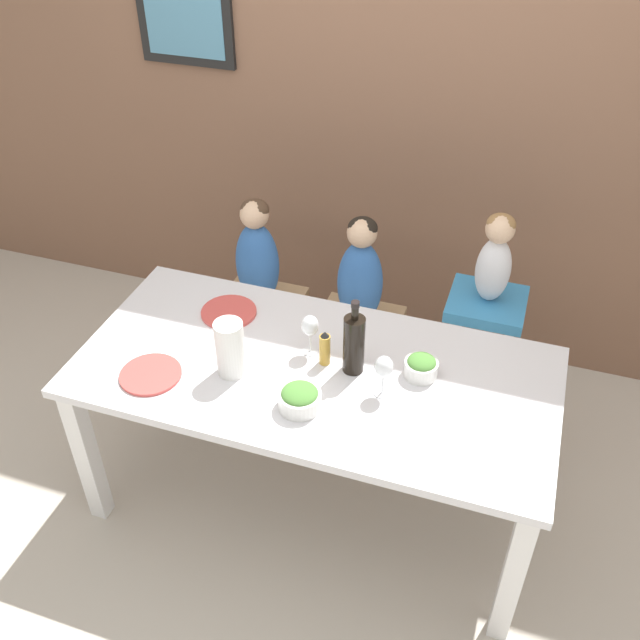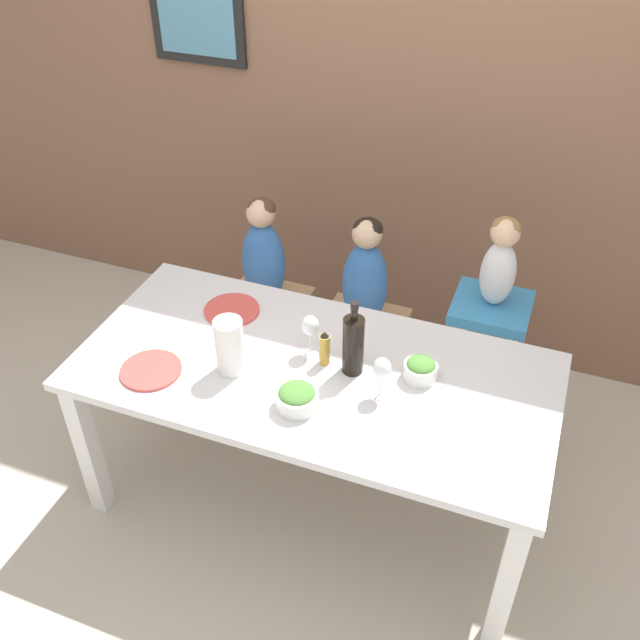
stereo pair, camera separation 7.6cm
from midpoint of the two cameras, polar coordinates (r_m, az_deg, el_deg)
name	(u,v)px [view 2 (the right image)]	position (r m, az deg, el deg)	size (l,w,h in m)	color
ground_plane	(315,495)	(3.16, 0.29, -13.85)	(14.00, 14.00, 0.00)	#BCB2A3
wall_back	(414,89)	(3.36, 8.21, 17.83)	(10.00, 0.09, 2.70)	brown
dining_table	(314,387)	(2.69, 0.33, -5.39)	(1.77, 0.84, 0.73)	silver
chair_far_left	(267,313)	(3.48, -3.68, 0.58)	(0.38, 0.36, 0.46)	silver
chair_far_center	(362,335)	(3.34, 4.06, -1.23)	(0.38, 0.36, 0.46)	silver
chair_right_highchair	(486,335)	(3.17, 13.84, -1.17)	(0.32, 0.31, 0.72)	silver
person_child_left	(263,253)	(3.28, -3.91, 5.35)	(0.20, 0.18, 0.54)	#3366B2
person_child_center	(365,275)	(3.14, 4.34, 3.64)	(0.20, 0.18, 0.54)	#3366B2
person_baby_right	(500,259)	(2.95, 14.95, 4.70)	(0.14, 0.12, 0.40)	silver
wine_bottle	(353,344)	(2.54, 3.53, -1.94)	(0.08, 0.08, 0.31)	black
paper_towel_roll	(230,346)	(2.57, -6.40, -2.11)	(0.11, 0.11, 0.22)	white
wine_glass_near	(382,370)	(2.46, 5.85, -3.97)	(0.07, 0.07, 0.17)	white
wine_glass_far	(310,327)	(2.63, 0.05, -0.54)	(0.07, 0.07, 0.17)	white
salad_bowl_large	(297,397)	(2.46, -0.97, -6.22)	(0.15, 0.15, 0.08)	white
salad_bowl_small	(421,369)	(2.59, 8.88, -3.90)	(0.12, 0.12, 0.08)	white
dinner_plate_front_left	(151,370)	(2.68, -12.59, -3.95)	(0.23, 0.23, 0.01)	#D14C47
dinner_plate_back_left	(232,310)	(2.91, -6.34, 0.79)	(0.23, 0.23, 0.01)	#D14C47
condiment_bottle_hot_sauce	(325,348)	(2.61, 1.20, -2.29)	(0.04, 0.04, 0.15)	#BC8E33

